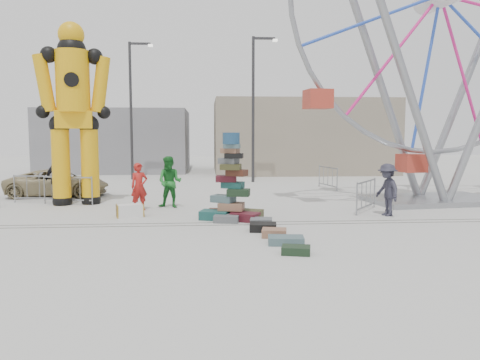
{
  "coord_description": "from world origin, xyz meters",
  "views": [
    {
      "loc": [
        0.41,
        -13.04,
        2.7
      ],
      "look_at": [
        1.53,
        2.56,
        1.15
      ],
      "focal_mm": 35.0,
      "sensor_mm": 36.0,
      "label": 1
    }
  ],
  "objects": [
    {
      "name": "building_right",
      "position": [
        7.0,
        20.0,
        2.5
      ],
      "size": [
        12.0,
        8.0,
        5.0
      ],
      "primitive_type": "cube",
      "color": "gray",
      "rests_on": "ground"
    },
    {
      "name": "ground",
      "position": [
        0.0,
        0.0,
        0.0
      ],
      "size": [
        90.0,
        90.0,
        0.0
      ],
      "primitive_type": "plane",
      "color": "#9E9E99",
      "rests_on": "ground"
    },
    {
      "name": "row_case_1",
      "position": [
        2.02,
        0.6,
        0.1
      ],
      "size": [
        0.72,
        0.62,
        0.2
      ],
      "primitive_type": "cube",
      "rotation": [
        0.0,
        0.0,
        -0.16
      ],
      "color": "slate",
      "rests_on": "ground"
    },
    {
      "name": "ferris_wheel",
      "position": [
        9.3,
        4.69,
        6.93
      ],
      "size": [
        12.05,
        3.59,
        14.07
      ],
      "rotation": [
        0.0,
        0.0,
        0.13
      ],
      "color": "gray",
      "rests_on": "ground"
    },
    {
      "name": "pedestrian_red",
      "position": [
        -1.97,
        3.55,
        0.84
      ],
      "size": [
        0.73,
        0.64,
        1.68
      ],
      "primitive_type": "imported",
      "rotation": [
        0.0,
        0.0,
        0.47
      ],
      "color": "#A51B17",
      "rests_on": "ground"
    },
    {
      "name": "steamer_trunk",
      "position": [
        -2.1,
        2.25,
        0.2
      ],
      "size": [
        0.96,
        0.71,
        0.4
      ],
      "primitive_type": "cube",
      "rotation": [
        0.0,
        0.0,
        0.27
      ],
      "color": "silver",
      "rests_on": "ground"
    },
    {
      "name": "pedestrian_grey",
      "position": [
        6.34,
        1.84,
        0.86
      ],
      "size": [
        0.85,
        1.22,
        1.73
      ],
      "primitive_type": "imported",
      "rotation": [
        0.0,
        0.0,
        -1.38
      ],
      "color": "#272734",
      "rests_on": "ground"
    },
    {
      "name": "parked_suv",
      "position": [
        -6.03,
        7.57,
        0.59
      ],
      "size": [
        4.27,
        2.08,
        1.17
      ],
      "primitive_type": "imported",
      "rotation": [
        0.0,
        0.0,
        1.6
      ],
      "color": "#9A8C63",
      "rests_on": "ground"
    },
    {
      "name": "row_case_4",
      "position": [
        2.34,
        -1.9,
        0.1
      ],
      "size": [
        0.93,
        0.65,
        0.19
      ],
      "primitive_type": "cube",
      "rotation": [
        0.0,
        0.0,
        -0.12
      ],
      "color": "#4B666C",
      "rests_on": "ground"
    },
    {
      "name": "pedestrian_black",
      "position": [
        -5.34,
        5.37,
        0.95
      ],
      "size": [
        1.2,
        0.89,
        1.9
      ],
      "primitive_type": "imported",
      "rotation": [
        0.0,
        0.0,
        2.71
      ],
      "color": "black",
      "rests_on": "ground"
    },
    {
      "name": "barricade_dummy_c",
      "position": [
        -4.89,
        5.13,
        0.55
      ],
      "size": [
        1.96,
        0.63,
        1.1
      ],
      "primitive_type": null,
      "rotation": [
        0.0,
        0.0,
        -0.27
      ],
      "color": "gray",
      "rests_on": "ground"
    },
    {
      "name": "row_case_5",
      "position": [
        2.4,
        -2.85,
        0.09
      ],
      "size": [
        0.72,
        0.58,
        0.18
      ],
      "primitive_type": "cube",
      "rotation": [
        0.0,
        0.0,
        -0.24
      ],
      "color": "#1B301C",
      "rests_on": "ground"
    },
    {
      "name": "pedestrian_green",
      "position": [
        -0.94,
        4.08,
        0.94
      ],
      "size": [
        1.07,
        0.93,
        1.88
      ],
      "primitive_type": "imported",
      "rotation": [
        0.0,
        0.0,
        -0.27
      ],
      "color": "#1B6C25",
      "rests_on": "ground"
    },
    {
      "name": "building_left",
      "position": [
        -6.0,
        22.0,
        2.2
      ],
      "size": [
        10.0,
        8.0,
        4.4
      ],
      "primitive_type": "cube",
      "color": "gray",
      "rests_on": "ground"
    },
    {
      "name": "track_line_near",
      "position": [
        0.0,
        0.6,
        0.0
      ],
      "size": [
        40.0,
        0.04,
        0.01
      ],
      "primitive_type": "cube",
      "color": "#47443F",
      "rests_on": "ground"
    },
    {
      "name": "barricade_wheel_back",
      "position": [
        6.37,
        9.52,
        0.55
      ],
      "size": [
        0.48,
        1.98,
        1.1
      ],
      "primitive_type": null,
      "rotation": [
        0.0,
        0.0,
        -1.38
      ],
      "color": "gray",
      "rests_on": "ground"
    },
    {
      "name": "track_line_far",
      "position": [
        0.0,
        1.0,
        0.0
      ],
      "size": [
        40.0,
        0.04,
        0.01
      ],
      "primitive_type": "cube",
      "color": "#47443F",
      "rests_on": "ground"
    },
    {
      "name": "barricade_dummy_b",
      "position": [
        -6.15,
        5.7,
        0.55
      ],
      "size": [
        2.0,
        0.3,
        1.1
      ],
      "primitive_type": null,
      "rotation": [
        0.0,
        0.0,
        -0.1
      ],
      "color": "gray",
      "rests_on": "ground"
    },
    {
      "name": "row_case_0",
      "position": [
        1.7,
        1.32,
        0.1
      ],
      "size": [
        0.74,
        0.45,
        0.19
      ],
      "primitive_type": "cube",
      "rotation": [
        0.0,
        0.0,
        -0.01
      ],
      "color": "#404020",
      "rests_on": "ground"
    },
    {
      "name": "row_case_2",
      "position": [
        1.96,
        -0.31,
        0.11
      ],
      "size": [
        0.8,
        0.66,
        0.23
      ],
      "primitive_type": "cube",
      "rotation": [
        0.0,
        0.0,
        -0.13
      ],
      "color": "black",
      "rests_on": "ground"
    },
    {
      "name": "lamp_post_right",
      "position": [
        3.09,
        13.0,
        4.48
      ],
      "size": [
        1.41,
        0.25,
        8.0
      ],
      "color": "#2D2D30",
      "rests_on": "ground"
    },
    {
      "name": "lamp_post_left",
      "position": [
        -3.91,
        15.0,
        4.48
      ],
      "size": [
        1.41,
        0.25,
        8.0
      ],
      "color": "#2D2D30",
      "rests_on": "ground"
    },
    {
      "name": "barricade_wheel_front",
      "position": [
        5.95,
        2.74,
        0.55
      ],
      "size": [
        1.27,
        1.67,
        1.1
      ],
      "primitive_type": null,
      "rotation": [
        0.0,
        0.0,
        0.94
      ],
      "color": "gray",
      "rests_on": "ground"
    },
    {
      "name": "suitcase_tower",
      "position": [
        1.19,
        1.6,
        0.77
      ],
      "size": [
        2.12,
        1.75,
        2.74
      ],
      "rotation": [
        0.0,
        0.0,
        -0.34
      ],
      "color": "#1B514D",
      "rests_on": "ground"
    },
    {
      "name": "row_case_3",
      "position": [
        2.17,
        -1.09,
        0.11
      ],
      "size": [
        0.71,
        0.59,
        0.22
      ],
      "primitive_type": "cube",
      "rotation": [
        0.0,
        0.0,
        -0.19
      ],
      "color": "#94644B",
      "rests_on": "ground"
    },
    {
      "name": "crash_test_dummy",
      "position": [
        -4.57,
        5.13,
        3.72
      ],
      "size": [
        2.82,
        1.23,
        7.05
      ],
      "rotation": [
        0.0,
        0.0,
        0.2
      ],
      "color": "black",
      "rests_on": "ground"
    }
  ]
}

